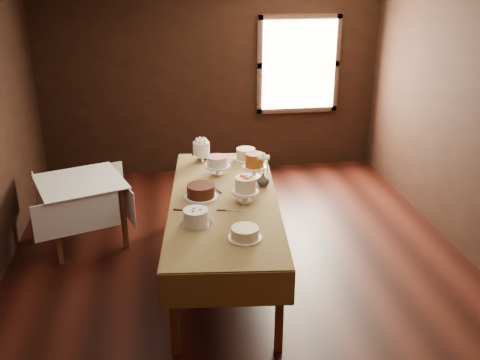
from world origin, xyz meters
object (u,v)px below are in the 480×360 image
cake_swirl (196,218)px  cake_chocolate (201,191)px  cake_meringue (201,152)px  side_table (81,188)px  cake_server_c (215,188)px  cake_flowers (245,191)px  flower_vase (263,180)px  cake_server_d (249,187)px  cake_caramel (254,167)px  cake_speckled (246,154)px  cake_lattice (218,167)px  cake_cream (245,233)px  cake_server_a (234,211)px  cake_server_e (190,211)px  display_table (224,205)px

cake_swirl → cake_chocolate: bearing=81.1°
cake_meringue → side_table: bearing=-171.0°
cake_meringue → cake_server_c: size_ratio=1.12×
cake_meringue → cake_flowers: 1.26m
flower_vase → cake_meringue: bearing=124.5°
cake_server_c → cake_chocolate: bearing=125.2°
cake_server_d → cake_chocolate: bearing=136.0°
side_table → cake_server_c: cake_server_c is taller
side_table → cake_swirl: size_ratio=3.99×
cake_flowers → cake_swirl: 0.67m
cake_caramel → cake_server_d: size_ratio=1.23×
cake_speckled → cake_lattice: size_ratio=1.07×
cake_cream → cake_server_a: size_ratio=1.26×
cake_swirl → side_table: bearing=130.3°
cake_server_c → cake_server_e: 0.60m
side_table → cake_server_d: bearing=-19.3°
cake_swirl → cake_server_e: (-0.04, 0.28, -0.07)m
cake_flowers → cake_speckled: bearing=80.7°
display_table → cake_caramel: size_ratio=9.52×
cake_chocolate → cake_server_e: 0.35m
side_table → cake_meringue: size_ratio=4.30×
cake_server_a → cake_server_d: (0.24, 0.56, 0.00)m
cake_server_a → cake_server_e: 0.42m
cake_chocolate → side_table: bearing=147.8°
cake_meringue → cake_chocolate: (-0.10, -1.03, -0.05)m
cake_chocolate → cake_cream: (0.30, -0.92, -0.01)m
side_table → cake_server_d: 1.93m
cake_speckled → cake_flowers: (-0.20, -1.20, 0.05)m
cake_chocolate → cake_cream: size_ratio=1.27×
cake_server_c → cake_lattice: bearing=-28.6°
cake_server_a → cake_speckled: bearing=92.0°
cake_meringue → cake_server_a: cake_meringue is taller
cake_swirl → flower_vase: cake_swirl is taller
cake_flowers → cake_caramel: bearing=72.1°
cake_lattice → cake_cream: cake_lattice is taller
cake_flowers → cake_server_a: size_ratio=1.20×
display_table → cake_flowers: (0.20, -0.10, 0.18)m
cake_server_d → cake_flowers: bearing=-168.0°
cake_server_d → side_table: bearing=97.6°
cake_cream → display_table: bearing=95.3°
cake_meringue → cake_flowers: bearing=-74.8°
cake_meringue → cake_chocolate: bearing=-95.3°
cake_meringue → cake_cream: cake_meringue is taller
side_table → flower_vase: size_ratio=8.22×
cake_cream → cake_server_d: cake_cream is taller
cake_server_e → flower_vase: (0.81, 0.51, 0.07)m
display_table → cake_server_d: bearing=41.1°
side_table → cake_server_a: 1.98m
cake_swirl → cake_server_a: 0.44m
cake_meringue → cake_flowers: size_ratio=0.93×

